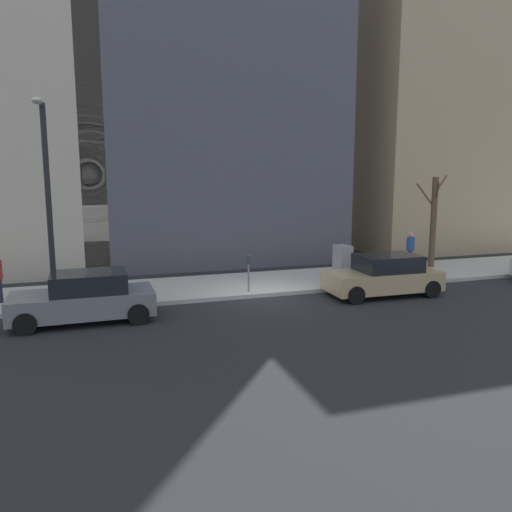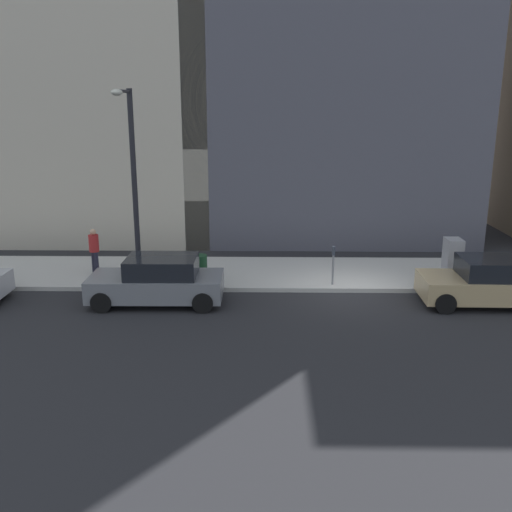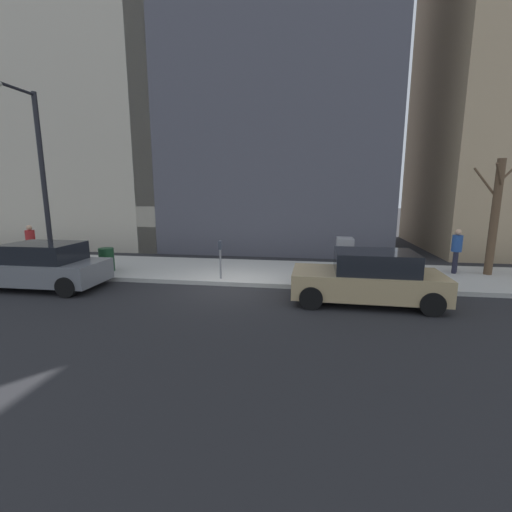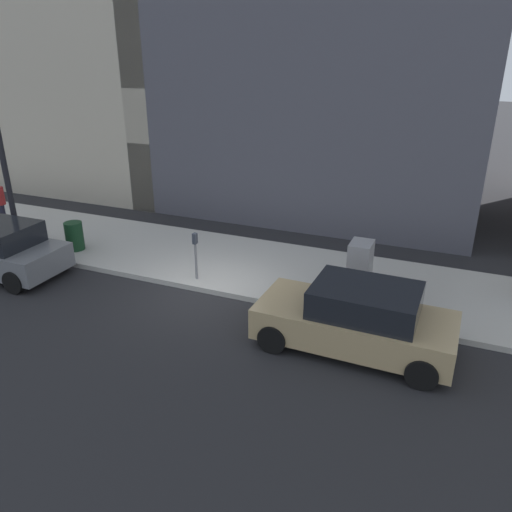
% 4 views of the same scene
% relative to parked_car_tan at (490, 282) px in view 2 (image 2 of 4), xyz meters
% --- Properties ---
extents(ground_plane, '(120.00, 120.00, 0.00)m').
position_rel_parked_car_tan_xyz_m(ground_plane, '(1.07, 4.26, -0.74)').
color(ground_plane, '#232326').
extents(sidewalk, '(4.00, 36.00, 0.15)m').
position_rel_parked_car_tan_xyz_m(sidewalk, '(3.07, 4.26, -0.66)').
color(sidewalk, '#B2AFA8').
rests_on(sidewalk, ground).
extents(parked_car_tan, '(1.99, 4.23, 1.52)m').
position_rel_parked_car_tan_xyz_m(parked_car_tan, '(0.00, 0.00, 0.00)').
color(parked_car_tan, tan).
rests_on(parked_car_tan, ground).
extents(parked_car_grey, '(1.96, 4.22, 1.52)m').
position_rel_parked_car_tan_xyz_m(parked_car_grey, '(-0.04, 10.51, 0.00)').
color(parked_car_grey, slate).
rests_on(parked_car_grey, ground).
extents(parking_meter, '(0.14, 0.10, 1.35)m').
position_rel_parked_car_tan_xyz_m(parking_meter, '(1.52, 4.78, 0.24)').
color(parking_meter, slate).
rests_on(parking_meter, sidewalk).
extents(utility_box, '(0.83, 0.61, 1.43)m').
position_rel_parked_car_tan_xyz_m(utility_box, '(2.37, 0.45, 0.11)').
color(utility_box, '#A8A399').
rests_on(utility_box, sidewalk).
extents(streetlamp, '(1.97, 0.32, 6.50)m').
position_rel_parked_car_tan_xyz_m(streetlamp, '(1.35, 11.47, 3.28)').
color(streetlamp, black).
rests_on(streetlamp, sidewalk).
extents(trash_bin, '(0.56, 0.56, 0.90)m').
position_rel_parked_car_tan_xyz_m(trash_bin, '(1.97, 9.42, -0.14)').
color(trash_bin, '#14381E').
rests_on(trash_bin, sidewalk).
extents(pedestrian_midblock, '(0.36, 0.36, 1.66)m').
position_rel_parked_car_tan_xyz_m(pedestrian_midblock, '(2.73, 13.33, 0.35)').
color(pedestrian_midblock, '#1E1E2D').
rests_on(pedestrian_midblock, sidewalk).
extents(office_tower_right, '(12.43, 12.43, 18.87)m').
position_rel_parked_car_tan_xyz_m(office_tower_right, '(12.78, 15.71, 8.70)').
color(office_tower_right, '#BCB29E').
rests_on(office_tower_right, ground).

